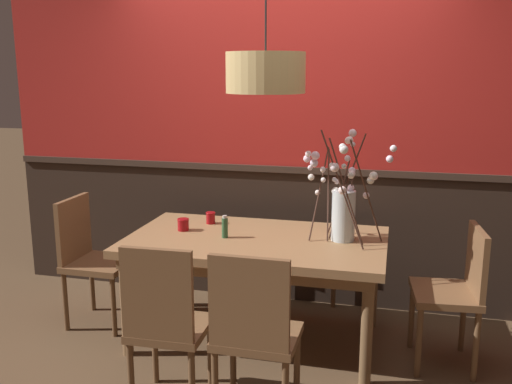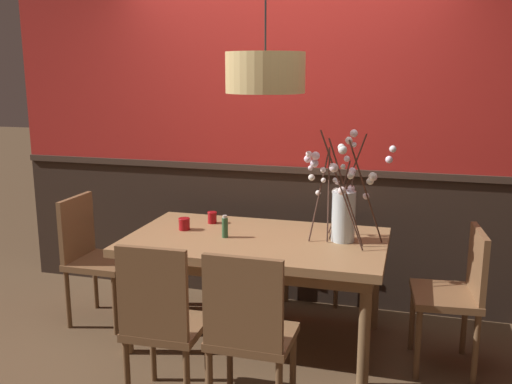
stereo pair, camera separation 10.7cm
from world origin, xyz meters
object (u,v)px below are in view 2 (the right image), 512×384
object	(u,v)px
chair_head_west_end	(93,253)
chair_near_side_left	(161,319)
pendant_lamp	(265,73)
candle_holder_nearer_center	(212,217)
chair_near_side_right	(249,329)
chair_far_side_left	(259,230)
condiment_bottle	(225,227)
vase_with_blossoms	(343,205)
chair_head_east_end	(457,289)
candle_holder_nearer_edge	(184,224)
chair_far_side_right	(319,233)
dining_table	(256,250)

from	to	relation	value
chair_head_west_end	chair_near_side_left	distance (m)	1.32
chair_head_west_end	pendant_lamp	distance (m)	1.83
chair_head_west_end	candle_holder_nearer_center	xyz separation A→B (m)	(0.83, 0.28, 0.26)
chair_near_side_right	chair_head_west_end	bearing A→B (deg)	148.08
chair_far_side_left	condiment_bottle	bearing A→B (deg)	-88.12
chair_near_side_left	vase_with_blossoms	distance (m)	1.37
chair_head_west_end	pendant_lamp	xyz separation A→B (m)	(1.30, -0.03, 1.29)
chair_head_east_end	candle_holder_nearer_edge	distance (m)	1.83
chair_near_side_right	chair_near_side_left	bearing A→B (deg)	179.60
chair_near_side_left	chair_far_side_left	distance (m)	1.84
chair_far_side_right	dining_table	bearing A→B (deg)	-106.14
chair_near_side_left	chair_head_east_end	world-z (taller)	chair_near_side_left
dining_table	chair_near_side_left	bearing A→B (deg)	-106.58
chair_near_side_left	chair_far_side_right	distance (m)	1.92
chair_far_side_left	chair_near_side_right	bearing A→B (deg)	-76.22
vase_with_blossoms	pendant_lamp	size ratio (longest dim) A/B	0.65
dining_table	chair_far_side_left	size ratio (longest dim) A/B	1.92
candle_holder_nearer_edge	condiment_bottle	distance (m)	0.35
dining_table	candle_holder_nearer_edge	bearing A→B (deg)	174.43
chair_far_side_left	vase_with_blossoms	distance (m)	1.25
chair_head_west_end	pendant_lamp	bearing A→B (deg)	-1.23
chair_near_side_right	pendant_lamp	distance (m)	1.55
chair_far_side_left	chair_far_side_right	distance (m)	0.50
dining_table	condiment_bottle	distance (m)	0.26
chair_near_side_left	condiment_bottle	bearing A→B (deg)	85.54
candle_holder_nearer_edge	pendant_lamp	world-z (taller)	pendant_lamp
chair_head_east_end	vase_with_blossoms	size ratio (longest dim) A/B	1.22
chair_far_side_left	dining_table	bearing A→B (deg)	-75.80
candle_holder_nearer_center	chair_head_west_end	bearing A→B (deg)	-161.47
candle_holder_nearer_center	chair_near_side_right	bearing A→B (deg)	-62.19
chair_head_east_end	candle_holder_nearer_center	size ratio (longest dim) A/B	10.55
dining_table	chair_near_side_right	size ratio (longest dim) A/B	1.80
chair_near_side_left	candle_holder_nearer_edge	size ratio (longest dim) A/B	11.30
chair_head_east_end	pendant_lamp	size ratio (longest dim) A/B	0.79
candle_holder_nearer_center	chair_head_east_end	bearing A→B (deg)	-9.85
chair_far_side_left	candle_holder_nearer_center	world-z (taller)	chair_far_side_left
candle_holder_nearer_center	candle_holder_nearer_edge	bearing A→B (deg)	-120.45
chair_far_side_right	chair_far_side_left	bearing A→B (deg)	-179.61
chair_near_side_left	candle_holder_nearer_edge	distance (m)	1.03
chair_head_west_end	chair_far_side_left	world-z (taller)	chair_head_west_end
chair_head_west_end	chair_far_side_right	distance (m)	1.77
chair_far_side_right	candle_holder_nearer_center	world-z (taller)	chair_far_side_right
chair_near_side_left	pendant_lamp	world-z (taller)	pendant_lamp
condiment_bottle	vase_with_blossoms	bearing A→B (deg)	9.26
chair_near_side_left	condiment_bottle	distance (m)	0.91
chair_far_side_right	condiment_bottle	bearing A→B (deg)	-115.88
chair_head_east_end	condiment_bottle	size ratio (longest dim) A/B	5.89
chair_head_west_end	pendant_lamp	world-z (taller)	pendant_lamp
chair_near_side_left	chair_near_side_right	distance (m)	0.49
candle_holder_nearer_edge	dining_table	bearing A→B (deg)	-5.57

